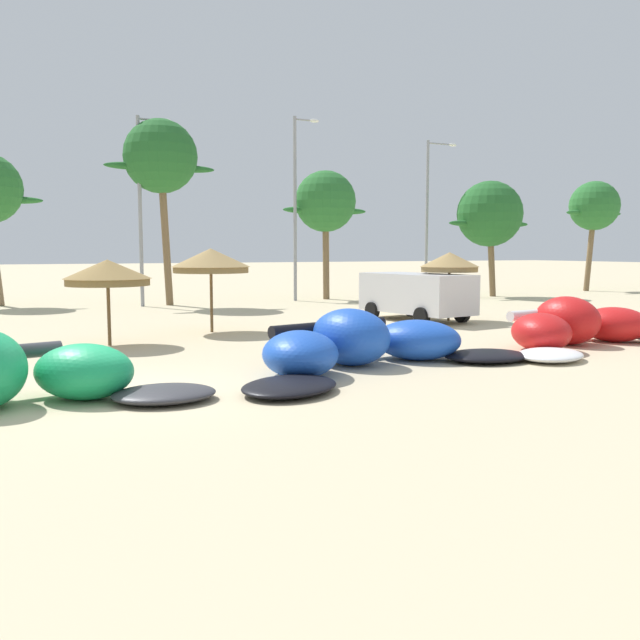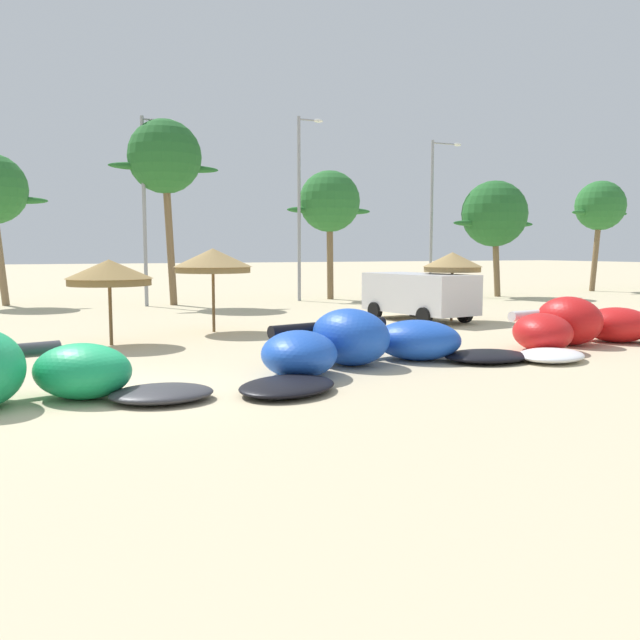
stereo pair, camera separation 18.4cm
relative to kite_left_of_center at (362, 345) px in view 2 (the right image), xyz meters
name	(u,v)px [view 2 (the right image)]	position (x,y,z in m)	size (l,w,h in m)	color
ground_plane	(121,392)	(-5.57, -0.48, -0.52)	(260.00, 260.00, 0.00)	beige
kite_left_of_center	(362,345)	(0.00, 0.00, 0.00)	(8.41, 4.96, 1.36)	black
kite_center	(581,328)	(7.35, 0.49, 0.02)	(7.94, 4.28, 1.41)	white
beach_umbrella_near_van	(109,272)	(-4.90, 6.30, 1.59)	(2.48, 2.48, 2.49)	brown
beach_umbrella_middle	(213,260)	(-1.32, 8.19, 1.89)	(2.64, 2.64, 2.82)	brown
beach_umbrella_near_palms	(452,262)	(8.12, 7.86, 1.77)	(2.30, 2.30, 2.68)	brown
parked_van	(417,293)	(6.95, 8.51, 0.57)	(2.80, 4.99, 1.84)	silver
palm_center_left	(165,158)	(-0.45, 19.94, 6.73)	(5.41, 3.61, 9.15)	brown
palm_center_right	(330,202)	(8.71, 20.36, 4.87)	(5.09, 3.39, 7.15)	brown
palm_right_of_gap	(494,214)	(18.42, 18.23, 4.32)	(5.78, 3.85, 6.82)	brown
palm_right	(600,207)	(28.50, 19.83, 5.13)	(4.93, 3.29, 7.37)	brown
lamppost_west_center	(147,201)	(-1.40, 19.76, 4.59)	(1.73, 0.24, 9.17)	gray
lamppost_east_center	(301,200)	(6.82, 19.98, 4.91)	(1.51, 0.24, 9.85)	gray
lamppost_east	(434,209)	(16.02, 20.94, 4.73)	(2.16, 0.24, 9.34)	gray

